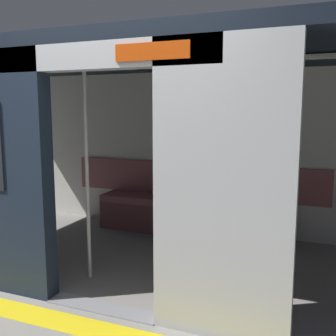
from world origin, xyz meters
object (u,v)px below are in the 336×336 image
Objects in this scene: train_car at (151,124)px; handbag at (242,197)px; grab_pole_door at (87,171)px; bench_seat at (186,208)px; person_seated at (205,186)px; book at (183,198)px.

handbag is at bearing -127.26° from train_car.
train_car is 0.86m from grab_pole_door.
bench_seat is 1.14× the size of grab_pole_door.
grab_pole_door is at bearing 60.42° from train_car.
bench_seat is at bearing -10.91° from person_seated.
grab_pole_door is (0.70, 1.55, 0.37)m from person_seated.
person_seated is 0.38m from book.
book is (-0.02, -0.98, -1.00)m from train_car.
bench_seat is 9.27× the size of handbag.
train_car reaches higher than book.
book is 0.10× the size of grab_pole_door.
person_seated is 1.74m from grab_pole_door.
handbag reaches higher than book.
grab_pole_door is at bearing 65.60° from person_seated.
bench_seat is 0.14m from book.
train_car is at bearing 52.74° from handbag.
bench_seat is at bearing -94.13° from train_car.
handbag is at bearing -164.04° from person_seated.
book is at bearing -103.42° from grab_pole_door.
train_car is 5.33× the size of person_seated.
book is at bearing -27.53° from bench_seat.
train_car is 1.24m from person_seated.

